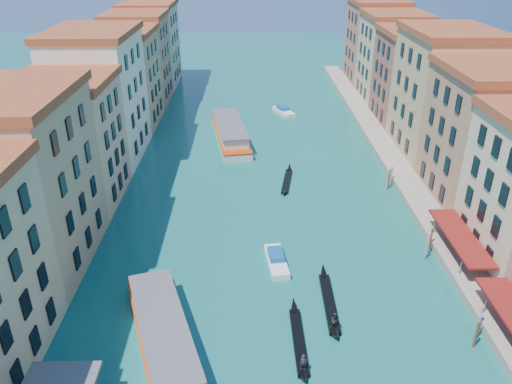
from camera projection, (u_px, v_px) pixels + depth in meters
left_bank_palazzos at (89, 112)px, 75.72m from camera, size 12.80×128.40×21.00m
right_bank_palazzos at (455, 110)px, 76.73m from camera, size 12.80×128.40×21.00m
quay at (395, 165)px, 80.78m from camera, size 4.00×140.00×1.00m
mooring_poles_right at (466, 308)px, 48.04m from camera, size 1.44×54.24×3.20m
vaporetto_near at (164, 336)px, 44.70m from camera, size 10.22×19.50×2.84m
vaporetto_far at (230, 132)px, 92.08m from camera, size 8.38×22.37×3.25m
gondola_fore at (299, 340)px, 45.49m from camera, size 1.13×11.02×2.20m
gondola_right at (330, 303)px, 50.03m from camera, size 1.26×11.87×2.37m
gondola_far at (287, 180)px, 76.18m from camera, size 2.52×10.71×1.52m
motorboat_mid at (276, 260)px, 56.70m from camera, size 2.71×6.55×1.32m
motorboat_far at (284, 111)px, 106.62m from camera, size 4.64×7.07×1.40m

